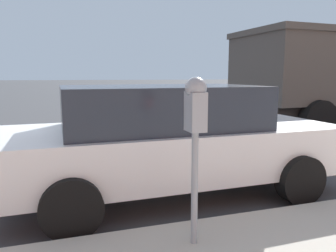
# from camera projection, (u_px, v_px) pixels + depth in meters

# --- Properties ---
(ground_plane) EXTENTS (220.00, 220.00, 0.00)m
(ground_plane) POSITION_uv_depth(u_px,v_px,m) (107.00, 176.00, 5.37)
(ground_plane) COLOR #424244
(parking_meter) EXTENTS (0.21, 0.19, 1.51)m
(parking_meter) POSITION_uv_depth(u_px,v_px,m) (195.00, 118.00, 2.83)
(parking_meter) COLOR gray
(parking_meter) RESTS_ON sidewalk
(car_white) EXTENTS (2.02, 4.57, 1.51)m
(car_white) POSITION_uv_depth(u_px,v_px,m) (170.00, 138.00, 4.48)
(car_white) COLOR silver
(car_white) RESTS_ON ground_plane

